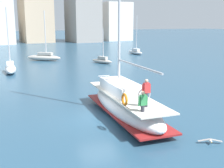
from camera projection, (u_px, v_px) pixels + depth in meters
name	position (u px, v px, depth m)	size (l,w,h in m)	color
ground_plane	(98.00, 118.00, 18.44)	(400.00, 400.00, 0.00)	#284C66
main_sailboat	(125.00, 103.00, 18.64)	(3.41, 9.80, 14.47)	white
moored_sloop_far	(44.00, 57.00, 45.97)	(5.27, 4.76, 7.84)	#B7B2A8
moored_catamaran	(10.00, 68.00, 35.10)	(1.91, 5.56, 7.82)	silver
moored_cutter_left	(102.00, 60.00, 43.07)	(2.40, 3.96, 5.15)	#B7B2A8
moored_ketch_distant	(135.00, 52.00, 55.18)	(1.31, 4.46, 7.37)	silver
seagull	(210.00, 141.00, 14.55)	(1.14, 0.72, 0.18)	silver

